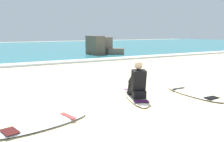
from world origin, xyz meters
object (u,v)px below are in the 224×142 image
at_px(surfer_seated, 138,83).
at_px(surfboard_main, 136,96).
at_px(surfboard_spare_near, 43,124).
at_px(surfboard_spare_far, 193,94).

bearing_deg(surfer_seated, surfboard_main, 62.70).
distance_m(surfboard_main, surfer_seated, 0.49).
bearing_deg(surfer_seated, surfboard_spare_near, -166.56).
relative_size(surfboard_main, surfboard_spare_near, 1.10).
xyz_separation_m(surfboard_main, surfer_seated, (-0.13, -0.25, 0.40)).
height_order(surfboard_main, surfboard_spare_far, same).
distance_m(surfer_seated, surfboard_spare_far, 1.72).
bearing_deg(surfboard_main, surfboard_spare_near, -162.38).
bearing_deg(surfboard_spare_near, surfboard_main, 17.62).
bearing_deg(surfboard_spare_far, surfboard_main, 157.82).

